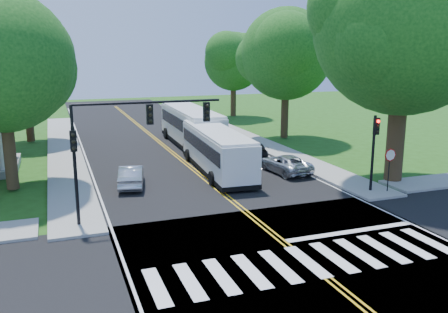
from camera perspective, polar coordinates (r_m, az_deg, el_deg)
name	(u,v)px	position (r m, az deg, el deg)	size (l,w,h in m)	color
ground	(301,257)	(19.75, 9.23, -11.81)	(140.00, 140.00, 0.00)	#214A12
road	(183,161)	(35.72, -4.91, -0.60)	(14.00, 96.00, 0.01)	black
cross_road	(301,257)	(19.74, 9.23, -11.79)	(60.00, 12.00, 0.01)	black
center_line	(171,151)	(39.51, -6.43, 0.65)	(0.36, 70.00, 0.01)	gold
edge_line_w	(86,157)	(38.54, -16.29, -0.08)	(0.12, 70.00, 0.01)	silver
edge_line_e	(246,146)	(41.59, 2.71, 1.31)	(0.12, 70.00, 0.01)	silver
crosswalk	(307,261)	(19.35, 9.97, -12.32)	(12.60, 3.00, 0.01)	silver
stop_bar	(351,231)	(22.75, 15.06, -8.70)	(6.60, 0.40, 0.01)	silver
sidewalk_nw	(64,150)	(41.41, -18.66, 0.69)	(2.60, 40.00, 0.15)	gray
sidewalk_ne	(249,138)	(44.87, 3.01, 2.21)	(2.60, 40.00, 0.15)	gray
tree_ne_big	(405,25)	(30.98, 20.91, 14.57)	(10.80, 10.80, 14.91)	#362515
tree_west_near	(1,62)	(29.73, -25.28, 10.28)	(8.00, 8.00, 11.40)	#362515
tree_west_far	(24,64)	(45.68, -22.90, 10.18)	(7.60, 7.60, 10.67)	#362515
tree_east_mid	(286,54)	(44.60, 7.51, 12.12)	(8.40, 8.40, 11.93)	#362515
tree_east_far	(233,62)	(59.64, 1.14, 11.33)	(7.20, 7.20, 10.34)	#362515
signal_nw	(125,133)	(22.57, -11.77, 2.81)	(7.15, 0.46, 5.66)	black
signal_ne	(374,143)	(28.43, 17.63, 1.55)	(0.30, 0.46, 4.40)	black
stop_sign	(390,160)	(28.75, 19.33, -0.35)	(0.76, 0.08, 2.53)	black
bus_lead	(216,150)	(32.38, -0.92, 0.85)	(3.22, 11.29, 2.88)	silver
bus_follow	(191,126)	(41.44, -4.02, 3.67)	(3.34, 12.68, 3.26)	silver
hatchback	(131,176)	(29.44, -11.09, -2.31)	(1.39, 3.98, 1.31)	#B7BABF
suv	(285,164)	(32.46, 7.36, -0.86)	(2.06, 4.48, 1.24)	silver
dark_sedan	(254,149)	(37.45, 3.69, 0.91)	(1.56, 3.85, 1.12)	black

